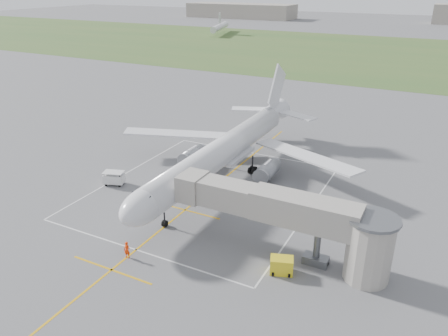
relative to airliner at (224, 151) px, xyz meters
The scene contains 11 objects.
ground 4.46m from the airliner, 90.00° to the right, with size 700.00×700.00×0.00m, color #5D5D60.
grass_strip 129.32m from the airliner, 90.00° to the left, with size 700.00×120.00×0.02m, color #365726.
apron_markings 7.90m from the airliner, 90.00° to the right, with size 28.20×60.00×0.01m.
airliner is the anchor object (origin of this frame).
jet_bridge 21.22m from the airliner, 42.19° to the right, with size 23.40×5.00×7.20m.
gpu_unit 23.40m from the airliner, 48.30° to the right, with size 2.62×2.19×1.70m.
baggage_cart 16.12m from the airliner, 145.15° to the right, with size 3.21×2.51×1.96m.
ramp_worker_nose 22.57m from the airliner, 89.73° to the right, with size 0.69×0.45×1.88m, color #EE3507.
ramp_worker_wing 7.52m from the airliner, behind, with size 0.82×0.64×1.69m, color #FF5108.
distant_hangars 264.94m from the airliner, 93.50° to the left, with size 345.00×49.00×12.00m.
distant_aircraft 168.95m from the airliner, 87.19° to the left, with size 201.19×47.00×8.85m.
Camera 1 is at (26.77, -51.00, 27.03)m, focal length 35.00 mm.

